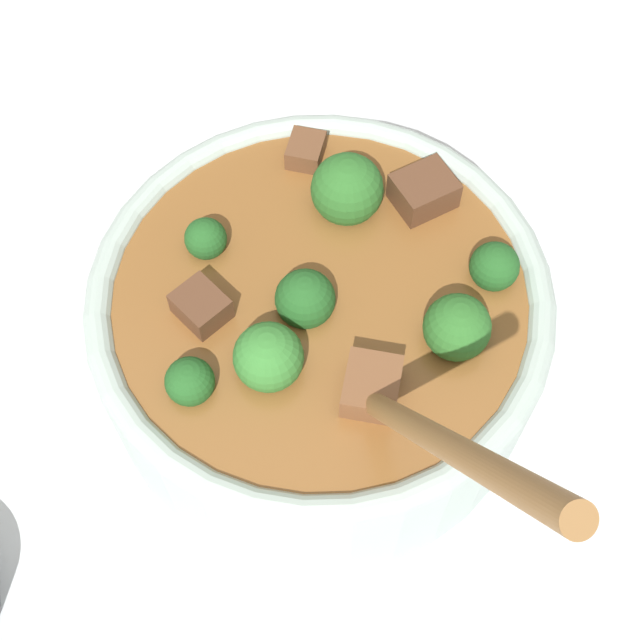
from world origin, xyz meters
TOP-DOWN VIEW (x-y plane):
  - ground_plane at (0.00, 0.00)m, footprint 4.00×4.00m
  - stew_bowl at (-0.00, 0.00)m, footprint 0.26×0.32m

SIDE VIEW (x-z plane):
  - ground_plane at x=0.00m, z-range 0.00..0.00m
  - stew_bowl at x=0.00m, z-range -0.08..0.20m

